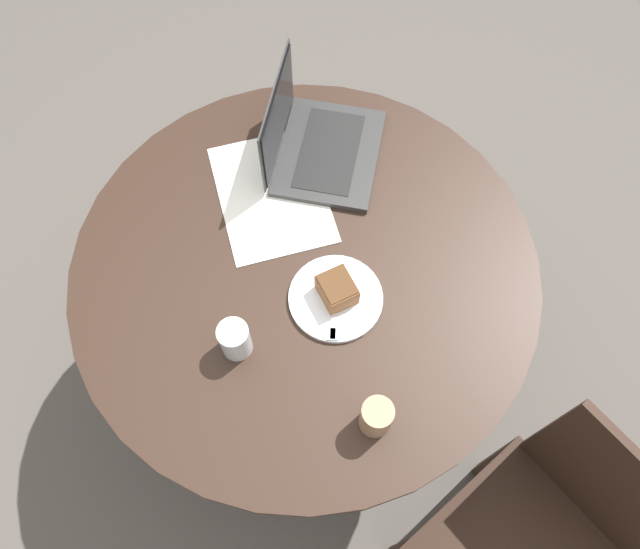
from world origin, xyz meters
name	(u,v)px	position (x,y,z in m)	size (l,w,h in m)	color
ground_plane	(310,364)	(0.00, 0.00, 0.00)	(12.00, 12.00, 0.00)	#4C4742
dining_table	(306,293)	(0.00, 0.00, 0.60)	(1.11, 1.11, 0.76)	black
chair	(545,542)	(-0.70, -0.43, 0.46)	(0.56, 0.56, 0.87)	black
paper_document	(272,194)	(0.21, 0.04, 0.76)	(0.37, 0.27, 0.00)	white
plate	(336,298)	(-0.10, -0.05, 0.77)	(0.22, 0.22, 0.01)	silver
cake_slice	(337,289)	(-0.10, -0.05, 0.80)	(0.10, 0.09, 0.06)	brown
fork	(334,312)	(-0.14, -0.04, 0.78)	(0.17, 0.07, 0.00)	silver
coffee_glass	(376,417)	(-0.39, -0.06, 0.81)	(0.07, 0.07, 0.10)	#997556
water_glass	(235,339)	(-0.16, 0.19, 0.81)	(0.07, 0.07, 0.10)	silver
laptop	(317,144)	(0.31, -0.10, 0.80)	(0.39, 0.36, 0.22)	#2D2D2D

